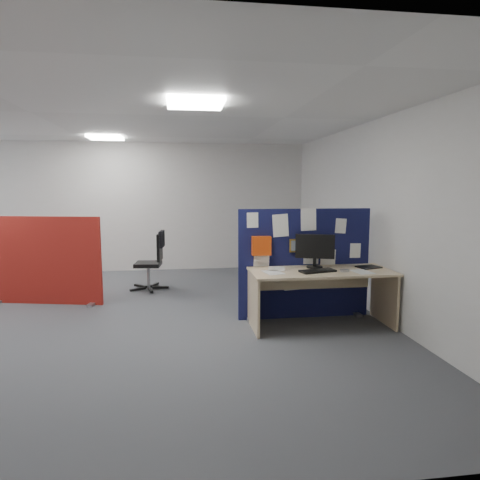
{
  "coord_description": "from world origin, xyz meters",
  "views": [
    {
      "loc": [
        1.81,
        -5.74,
        1.79
      ],
      "look_at": [
        2.69,
        0.47,
        1.0
      ],
      "focal_mm": 32.0,
      "sensor_mm": 36.0,
      "label": 1
    }
  ],
  "objects": [
    {
      "name": "navy_divider",
      "position": [
        3.46,
        -0.2,
        0.75
      ],
      "size": [
        1.81,
        0.3,
        1.5
      ],
      "color": "#0F1538",
      "rests_on": "floor"
    },
    {
      "name": "keyboard",
      "position": [
        3.5,
        -0.7,
        0.74
      ],
      "size": [
        0.48,
        0.28,
        0.02
      ],
      "primitive_type": "cube",
      "rotation": [
        0.0,
        0.0,
        0.24
      ],
      "color": "black",
      "rests_on": "main_desk"
    },
    {
      "name": "mouse",
      "position": [
        3.84,
        -0.74,
        0.74
      ],
      "size": [
        0.1,
        0.07,
        0.03
      ],
      "primitive_type": "cube",
      "rotation": [
        0.0,
        0.0,
        -0.08
      ],
      "color": "#98979C",
      "rests_on": "main_desk"
    },
    {
      "name": "ceiling",
      "position": [
        0.0,
        0.0,
        2.7
      ],
      "size": [
        9.0,
        7.0,
        0.02
      ],
      "primitive_type": "cube",
      "color": "white",
      "rests_on": "wall_back"
    },
    {
      "name": "monitor_main",
      "position": [
        3.55,
        -0.43,
        0.97
      ],
      "size": [
        0.49,
        0.21,
        0.44
      ],
      "rotation": [
        0.0,
        0.0,
        -0.35
      ],
      "color": "black",
      "rests_on": "main_desk"
    },
    {
      "name": "floor",
      "position": [
        0.0,
        0.0,
        0.0
      ],
      "size": [
        9.0,
        9.0,
        0.0
      ],
      "primitive_type": "plane",
      "color": "#4B4E52",
      "rests_on": "ground"
    },
    {
      "name": "desk_papers",
      "position": [
        3.35,
        -0.62,
        0.73
      ],
      "size": [
        1.36,
        0.68,
        0.0
      ],
      "color": "white",
      "rests_on": "main_desk"
    },
    {
      "name": "wall_back",
      "position": [
        0.0,
        3.5,
        1.35
      ],
      "size": [
        9.0,
        0.02,
        2.7
      ],
      "primitive_type": "cube",
      "color": "silver",
      "rests_on": "floor"
    },
    {
      "name": "office_chair",
      "position": [
        1.36,
        1.7,
        0.57
      ],
      "size": [
        0.66,
        0.67,
        1.01
      ],
      "rotation": [
        0.0,
        0.0,
        -0.11
      ],
      "color": "black",
      "rests_on": "floor"
    },
    {
      "name": "red_divider",
      "position": [
        -0.24,
        1.01,
        0.66
      ],
      "size": [
        1.76,
        0.45,
        1.34
      ],
      "rotation": [
        0.0,
        0.0,
        -0.22
      ],
      "color": "maroon",
      "rests_on": "floor"
    },
    {
      "name": "main_desk",
      "position": [
        3.58,
        -0.56,
        0.56
      ],
      "size": [
        1.8,
        0.8,
        0.73
      ],
      "color": "#DAB98C",
      "rests_on": "floor"
    },
    {
      "name": "wall_right",
      "position": [
        4.5,
        0.0,
        1.35
      ],
      "size": [
        0.02,
        7.0,
        2.7
      ],
      "primitive_type": "cube",
      "color": "silver",
      "rests_on": "floor"
    },
    {
      "name": "paper_tray",
      "position": [
        4.26,
        -0.51,
        0.74
      ],
      "size": [
        0.33,
        0.28,
        0.01
      ],
      "primitive_type": "cube",
      "rotation": [
        0.0,
        0.0,
        0.26
      ],
      "color": "black",
      "rests_on": "main_desk"
    },
    {
      "name": "ceiling_lights",
      "position": [
        0.33,
        0.67,
        2.67
      ],
      "size": [
        4.1,
        4.1,
        0.04
      ],
      "color": "white",
      "rests_on": "ceiling"
    }
  ]
}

